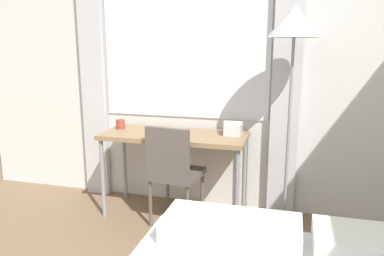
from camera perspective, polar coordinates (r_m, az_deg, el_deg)
wall_back_with_window at (r=3.46m, az=4.60°, el=9.76°), size 5.20×0.13×2.70m
desk at (r=3.31m, az=-2.71°, el=-1.95°), size 1.28×0.53×0.76m
desk_chair at (r=3.15m, az=-2.86°, el=-6.25°), size 0.44×0.44×0.88m
standing_lamp at (r=2.99m, az=15.27°, el=13.28°), size 0.41×0.41×1.80m
telephone at (r=3.26m, az=6.28°, el=-0.12°), size 0.16×0.17×0.12m
book at (r=3.27m, az=-3.96°, el=-0.74°), size 0.30×0.26×0.02m
mug at (r=3.54m, az=-10.83°, el=0.58°), size 0.08×0.08×0.09m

